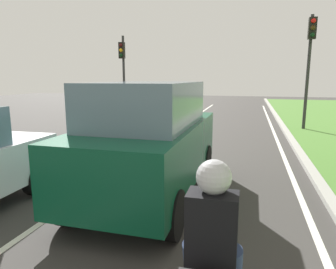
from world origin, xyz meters
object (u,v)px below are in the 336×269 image
at_px(rider_person, 212,226).
at_px(traffic_light_near_right, 310,52).
at_px(car_hatchback_far, 129,114).
at_px(car_suv_ahead, 149,140).
at_px(traffic_light_overhead_left, 123,64).

height_order(rider_person, traffic_light_near_right, traffic_light_near_right).
xyz_separation_m(car_hatchback_far, rider_person, (4.56, -9.31, 0.31)).
distance_m(car_suv_ahead, traffic_light_overhead_left, 12.60).
bearing_deg(car_suv_ahead, rider_person, -63.02).
height_order(rider_person, traffic_light_overhead_left, traffic_light_overhead_left).
height_order(car_hatchback_far, rider_person, car_hatchback_far).
bearing_deg(car_suv_ahead, traffic_light_near_right, 65.67).
bearing_deg(rider_person, car_hatchback_far, 115.61).
bearing_deg(traffic_light_near_right, car_suv_ahead, -114.70).
distance_m(car_hatchback_far, traffic_light_near_right, 8.33).
bearing_deg(rider_person, car_suv_ahead, 116.12).
relative_size(traffic_light_near_right, traffic_light_overhead_left, 1.07).
relative_size(car_suv_ahead, traffic_light_overhead_left, 0.95).
bearing_deg(rider_person, traffic_light_overhead_left, 115.35).
relative_size(rider_person, traffic_light_near_right, 0.23).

